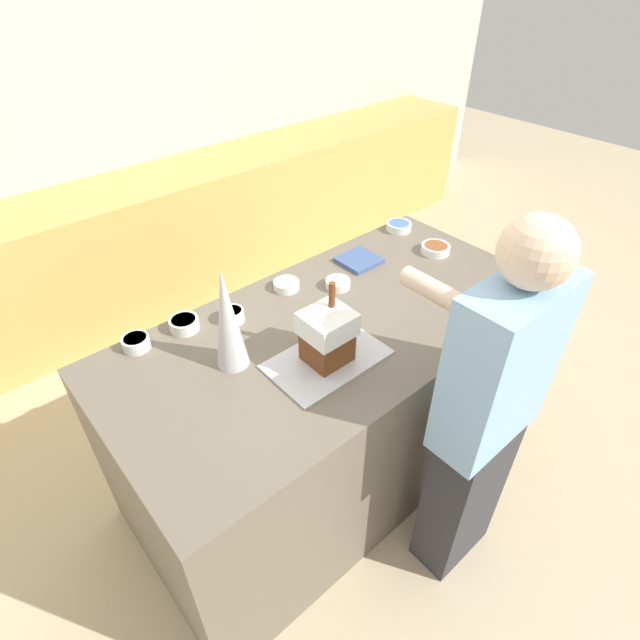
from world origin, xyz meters
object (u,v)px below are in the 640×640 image
candy_bowl_near_tray_right (399,226)px  candy_bowl_far_right (233,315)px  gingerbread_house (327,335)px  decorative_tree (227,319)px  candy_bowl_center_rear (435,248)px  candy_bowl_near_tray_left (184,324)px  candy_bowl_beside_tree (338,283)px  baking_tray (327,359)px  cookbook (359,260)px  candy_bowl_far_left (286,285)px  candy_bowl_front_corner (136,342)px  person (484,419)px

candy_bowl_near_tray_right → candy_bowl_far_right: size_ratio=1.44×
gingerbread_house → decorative_tree: size_ratio=0.75×
decorative_tree → candy_bowl_center_rear: size_ratio=2.89×
candy_bowl_near_tray_left → candy_bowl_beside_tree: bearing=-15.3°
baking_tray → candy_bowl_center_rear: candy_bowl_center_rear is taller
candy_bowl_near_tray_right → cookbook: size_ratio=0.74×
gingerbread_house → cookbook: 0.72m
candy_bowl_near_tray_left → candy_bowl_far_left: bearing=-4.7°
candy_bowl_near_tray_left → candy_bowl_near_tray_right: candy_bowl_near_tray_left is taller
candy_bowl_center_rear → cookbook: 0.39m
candy_bowl_beside_tree → candy_bowl_near_tray_left: bearing=164.7°
gingerbread_house → candy_bowl_far_right: gingerbread_house is taller
gingerbread_house → candy_bowl_near_tray_left: 0.60m
candy_bowl_beside_tree → candy_bowl_center_rear: bearing=-8.9°
candy_bowl_near_tray_right → candy_bowl_front_corner: bearing=179.6°
candy_bowl_beside_tree → candy_bowl_far_right: (-0.48, 0.10, 0.01)m
gingerbread_house → person: (0.27, -0.51, -0.21)m
candy_bowl_center_rear → candy_bowl_far_left: bearing=163.0°
candy_bowl_beside_tree → candy_bowl_far_right: size_ratio=1.20×
candy_bowl_near_tray_right → cookbook: bearing=-166.2°
decorative_tree → candy_bowl_far_right: 0.30m
candy_bowl_near_tray_right → candy_bowl_center_rear: candy_bowl_near_tray_right is taller
candy_bowl_near_tray_right → candy_bowl_center_rear: bearing=-98.0°
candy_bowl_beside_tree → cookbook: 0.24m
baking_tray → person: size_ratio=0.27×
baking_tray → gingerbread_house: gingerbread_house is taller
candy_bowl_beside_tree → candy_bowl_front_corner: size_ratio=1.05×
gingerbread_house → candy_bowl_center_rear: size_ratio=2.16×
decorative_tree → candy_bowl_far_right: size_ratio=4.42×
baking_tray → decorative_tree: size_ratio=1.08×
decorative_tree → cookbook: decorative_tree is taller
baking_tray → decorative_tree: 0.40m
candy_bowl_front_corner → candy_bowl_center_rear: 1.45m
candy_bowl_center_rear → candy_bowl_near_tray_right: bearing=82.0°
decorative_tree → candy_bowl_front_corner: 0.42m
candy_bowl_near_tray_left → gingerbread_house: bearing=-58.8°
baking_tray → candy_bowl_center_rear: bearing=14.5°
decorative_tree → candy_bowl_center_rear: decorative_tree is taller
baking_tray → cookbook: bearing=36.1°
candy_bowl_beside_tree → candy_bowl_center_rear: (0.57, -0.09, 0.00)m
candy_bowl_front_corner → candy_bowl_far_left: candy_bowl_front_corner is taller
gingerbread_house → candy_bowl_far_right: 0.45m
cookbook → person: (-0.30, -0.93, -0.10)m
candy_bowl_center_rear → cookbook: bearing=152.6°
candy_bowl_far_left → decorative_tree: bearing=-150.0°
candy_bowl_far_left → candy_bowl_far_right: 0.31m
candy_bowl_beside_tree → candy_bowl_near_tray_left: 0.68m
decorative_tree → candy_bowl_front_corner: decorative_tree is taller
gingerbread_house → baking_tray: bearing=-149.3°
candy_bowl_center_rear → candy_bowl_far_right: 1.07m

